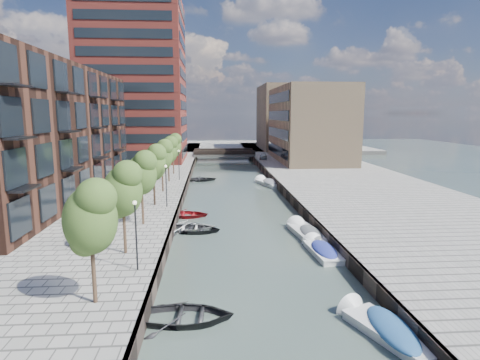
{
  "coord_description": "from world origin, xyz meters",
  "views": [
    {
      "loc": [
        -2.85,
        -14.59,
        10.01
      ],
      "look_at": [
        0.0,
        24.4,
        3.5
      ],
      "focal_mm": 30.0,
      "sensor_mm": 36.0,
      "label": 1
    }
  ],
  "objects": [
    {
      "name": "motorboat_1",
      "position": [
        5.12,
        16.88,
        0.21
      ],
      "size": [
        2.67,
        5.29,
        1.68
      ],
      "color": "silver",
      "rests_on": "ground"
    },
    {
      "name": "tree_1",
      "position": [
        -8.5,
        11.0,
        5.31
      ],
      "size": [
        2.5,
        2.5,
        5.95
      ],
      "color": "#382619",
      "rests_on": "quay_left"
    },
    {
      "name": "tree_4",
      "position": [
        -8.5,
        32.0,
        5.31
      ],
      "size": [
        2.5,
        2.5,
        5.95
      ],
      "color": "#382619",
      "rests_on": "quay_left"
    },
    {
      "name": "motorboat_0",
      "position": [
        5.01,
        1.97,
        0.21
      ],
      "size": [
        3.56,
        5.47,
        1.73
      ],
      "color": "silver",
      "rests_on": "ground"
    },
    {
      "name": "motorboat_3",
      "position": [
        5.1,
        12.74,
        0.2
      ],
      "size": [
        2.05,
        5.01,
        1.63
      ],
      "color": "white",
      "rests_on": "ground"
    },
    {
      "name": "bridge",
      "position": [
        0.0,
        72.0,
        1.39
      ],
      "size": [
        13.0,
        6.0,
        1.3
      ],
      "color": "gray",
      "rests_on": "ground"
    },
    {
      "name": "quay_wall_left",
      "position": [
        -6.1,
        40.0,
        0.5
      ],
      "size": [
        0.25,
        140.0,
        1.0
      ],
      "primitive_type": "cube",
      "color": "#332823",
      "rests_on": "ground"
    },
    {
      "name": "tree_2",
      "position": [
        -8.5,
        18.0,
        5.31
      ],
      "size": [
        2.5,
        2.5,
        5.95
      ],
      "color": "#382619",
      "rests_on": "quay_left"
    },
    {
      "name": "quay_wall_right",
      "position": [
        6.1,
        40.0,
        0.5
      ],
      "size": [
        0.25,
        140.0,
        1.0
      ],
      "primitive_type": "cube",
      "color": "#332823",
      "rests_on": "ground"
    },
    {
      "name": "tan_block_far",
      "position": [
        16.0,
        88.0,
        9.0
      ],
      "size": [
        12.0,
        20.0,
        16.0
      ],
      "primitive_type": "cube",
      "color": "tan",
      "rests_on": "quay_right"
    },
    {
      "name": "motorboat_4",
      "position": [
        5.23,
        41.12,
        0.23
      ],
      "size": [
        3.69,
        6.08,
        1.92
      ],
      "color": "white",
      "rests_on": "ground"
    },
    {
      "name": "car",
      "position": [
        7.54,
        64.12,
        1.61
      ],
      "size": [
        1.98,
        3.77,
        1.22
      ],
      "primitive_type": "imported",
      "rotation": [
        0.0,
        0.0,
        -0.16
      ],
      "color": "#949799",
      "rests_on": "quay_right"
    },
    {
      "name": "lamp_1",
      "position": [
        -7.2,
        24.0,
        3.51
      ],
      "size": [
        0.24,
        0.24,
        4.12
      ],
      "color": "black",
      "rests_on": "quay_left"
    },
    {
      "name": "tower",
      "position": [
        -17.0,
        65.0,
        16.0
      ],
      "size": [
        18.0,
        18.0,
        30.0
      ],
      "primitive_type": "cube",
      "color": "maroon",
      "rests_on": "quay_left"
    },
    {
      "name": "lamp_2",
      "position": [
        -7.2,
        40.0,
        3.51
      ],
      "size": [
        0.24,
        0.24,
        4.12
      ],
      "color": "black",
      "rests_on": "quay_left"
    },
    {
      "name": "water",
      "position": [
        0.0,
        40.0,
        0.0
      ],
      "size": [
        300.0,
        300.0,
        0.0
      ],
      "primitive_type": "plane",
      "color": "#38473F",
      "rests_on": "ground"
    },
    {
      "name": "tree_3",
      "position": [
        -8.5,
        25.0,
        5.31
      ],
      "size": [
        2.5,
        2.5,
        5.95
      ],
      "color": "#382619",
      "rests_on": "quay_left"
    },
    {
      "name": "apartment_block",
      "position": [
        -20.0,
        30.0,
        8.0
      ],
      "size": [
        8.0,
        38.0,
        14.0
      ],
      "primitive_type": "cube",
      "color": "#311A13",
      "rests_on": "quay_left"
    },
    {
      "name": "motorboat_2",
      "position": [
        4.9,
        17.61,
        0.1
      ],
      "size": [
        2.47,
        5.54,
        1.79
      ],
      "color": "silver",
      "rests_on": "ground"
    },
    {
      "name": "sloop_4",
      "position": [
        -4.35,
        45.05,
        0.0
      ],
      "size": [
        4.92,
        3.72,
        0.96
      ],
      "primitive_type": "imported",
      "rotation": [
        0.0,
        0.0,
        1.66
      ],
      "color": "black",
      "rests_on": "ground"
    },
    {
      "name": "far_closure",
      "position": [
        0.0,
        100.0,
        0.5
      ],
      "size": [
        80.0,
        40.0,
        1.0
      ],
      "primitive_type": "cube",
      "color": "gray",
      "rests_on": "ground"
    },
    {
      "name": "tree_0",
      "position": [
        -8.5,
        4.0,
        5.31
      ],
      "size": [
        2.5,
        2.5,
        5.95
      ],
      "color": "#382619",
      "rests_on": "quay_left"
    },
    {
      "name": "tree_6",
      "position": [
        -8.5,
        46.0,
        5.31
      ],
      "size": [
        2.5,
        2.5,
        5.95
      ],
      "color": "#382619",
      "rests_on": "quay_left"
    },
    {
      "name": "sloop_0",
      "position": [
        -4.2,
        3.71,
        0.0
      ],
      "size": [
        4.99,
        3.7,
        0.99
      ],
      "primitive_type": "imported",
      "rotation": [
        0.0,
        0.0,
        1.51
      ],
      "color": "black",
      "rests_on": "ground"
    },
    {
      "name": "lamp_0",
      "position": [
        -7.2,
        8.0,
        3.51
      ],
      "size": [
        0.24,
        0.24,
        4.12
      ],
      "color": "black",
      "rests_on": "quay_left"
    },
    {
      "name": "sloop_2",
      "position": [
        -5.4,
        23.85,
        0.0
      ],
      "size": [
        4.74,
        3.58,
        0.93
      ],
      "primitive_type": "imported",
      "rotation": [
        0.0,
        0.0,
        1.48
      ],
      "color": "maroon",
      "rests_on": "ground"
    },
    {
      "name": "quay_right",
      "position": [
        16.0,
        40.0,
        0.5
      ],
      "size": [
        20.0,
        140.0,
        1.0
      ],
      "primitive_type": "cube",
      "color": "gray",
      "rests_on": "ground"
    },
    {
      "name": "sloop_1",
      "position": [
        -4.41,
        18.67,
        0.0
      ],
      "size": [
        5.31,
        4.31,
        0.97
      ],
      "primitive_type": "imported",
      "rotation": [
        0.0,
        0.0,
        1.34
      ],
      "color": "black",
      "rests_on": "ground"
    },
    {
      "name": "tan_block_near",
      "position": [
        16.0,
        62.0,
        8.0
      ],
      "size": [
        12.0,
        25.0,
        14.0
      ],
      "primitive_type": "cube",
      "color": "tan",
      "rests_on": "quay_right"
    },
    {
      "name": "sloop_3",
      "position": [
        -5.01,
        19.02,
        0.0
      ],
      "size": [
        5.04,
        3.63,
        1.03
      ],
      "primitive_type": "imported",
      "rotation": [
        0.0,
        0.0,
        1.56
      ],
      "color": "white",
      "rests_on": "ground"
    },
    {
      "name": "tree_5",
      "position": [
        -8.5,
        39.0,
        5.31
      ],
      "size": [
        2.5,
        2.5,
        5.95
      ],
      "color": "#382619",
      "rests_on": "quay_left"
    }
  ]
}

